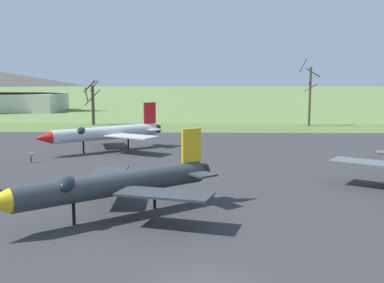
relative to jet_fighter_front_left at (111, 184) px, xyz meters
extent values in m
cube|color=#333335|center=(4.95, 8.75, -1.87)|extent=(98.01, 58.30, 0.05)
cube|color=#567237|center=(4.95, 43.90, -1.86)|extent=(158.01, 12.00, 0.06)
cylinder|color=#33383D|center=(0.24, 0.19, -0.04)|extent=(9.59, 7.98, 1.29)
cylinder|color=black|center=(4.83, 3.83, -0.04)|extent=(1.12, 1.15, 0.91)
ellipsoid|color=#19232D|center=(-1.91, -1.52, 0.32)|extent=(0.93, 1.75, 0.88)
cube|color=#33383D|center=(-0.78, 3.29, -0.13)|extent=(2.14, 4.90, 0.12)
cube|color=#33383D|center=(3.02, -1.51, -0.13)|extent=(5.17, 3.16, 0.12)
cube|color=yellow|center=(4.26, 3.38, 1.63)|extent=(1.16, 0.96, 2.03)
cube|color=#33383D|center=(3.47, 4.16, 0.06)|extent=(1.99, 2.07, 0.12)
cube|color=#33383D|center=(4.84, 2.43, 0.06)|extent=(1.99, 2.07, 0.12)
cylinder|color=black|center=(-1.69, -1.34, -1.29)|extent=(0.17, 0.17, 1.21)
cylinder|color=black|center=(2.17, 1.72, -1.29)|extent=(0.17, 0.17, 1.21)
cylinder|color=silver|center=(-4.83, 22.45, 0.00)|extent=(9.75, 8.11, 1.32)
cone|color=red|center=(-9.92, 18.42, 0.00)|extent=(1.98, 1.92, 1.21)
cylinder|color=black|center=(-0.16, 26.16, 0.00)|extent=(1.14, 1.17, 0.92)
ellipsoid|color=#19232D|center=(-6.93, 20.79, 0.36)|extent=(0.91, 1.71, 0.85)
cube|color=silver|center=(-5.89, 25.59, -0.10)|extent=(3.68, 5.39, 0.12)
cube|color=silver|center=(-2.02, 20.71, -0.10)|extent=(5.47, 4.50, 0.12)
cube|color=red|center=(-0.77, 25.68, 1.78)|extent=(1.24, 1.03, 2.26)
cube|color=silver|center=(-1.47, 26.40, 0.09)|extent=(1.88, 1.92, 0.12)
cube|color=silver|center=(-0.23, 24.83, 0.09)|extent=(1.88, 1.92, 0.12)
cylinder|color=black|center=(-6.80, 20.90, -1.28)|extent=(0.18, 0.18, 1.23)
cylinder|color=black|center=(-2.87, 24.01, -1.28)|extent=(0.18, 0.18, 1.23)
cylinder|color=black|center=(-10.17, 15.86, -1.59)|extent=(0.08, 0.08, 0.60)
cube|color=white|center=(-10.17, 15.86, -1.12)|extent=(0.57, 0.33, 0.36)
cube|color=#565B60|center=(16.20, 7.52, -0.15)|extent=(5.05, 4.41, 0.12)
cylinder|color=#42382D|center=(-11.98, 47.52, 1.18)|extent=(0.48, 0.48, 6.13)
cylinder|color=#42382D|center=(-11.84, 48.16, 4.18)|extent=(1.44, 0.47, 1.78)
cylinder|color=#42382D|center=(-12.31, 48.66, 2.34)|extent=(2.44, 0.86, 2.54)
cylinder|color=#42382D|center=(-12.87, 47.14, 2.91)|extent=(1.05, 2.01, 1.96)
cylinder|color=#42382D|center=(-12.62, 48.25, 4.10)|extent=(1.76, 1.58, 1.90)
cylinder|color=brown|center=(21.04, 46.82, 2.56)|extent=(0.37, 0.37, 8.90)
cylinder|color=brown|center=(20.02, 47.49, 7.25)|extent=(1.57, 2.26, 2.10)
cylinder|color=brown|center=(21.31, 47.70, 3.86)|extent=(1.88, 0.70, 1.27)
cylinder|color=brown|center=(21.14, 45.75, 6.15)|extent=(2.24, 0.38, 1.37)
camera|label=1|loc=(4.94, -24.70, 5.84)|focal=44.14mm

